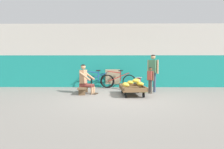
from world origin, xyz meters
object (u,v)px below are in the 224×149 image
at_px(plastic_crate, 139,88).
at_px(customer_child, 150,77).
at_px(vendor_seated, 85,79).
at_px(shopping_bag, 143,90).
at_px(weighing_scale, 139,81).
at_px(low_bench, 83,88).
at_px(bicycle_near_left, 96,80).
at_px(banana_cart, 132,89).
at_px(bicycle_far_left, 118,81).
at_px(sign_board, 113,78).
at_px(customer_adult, 153,69).

bearing_deg(plastic_crate, customer_child, -57.58).
relative_size(vendor_seated, shopping_bag, 4.75).
xyz_separation_m(vendor_seated, shopping_bag, (2.29, 0.30, -0.45)).
distance_m(plastic_crate, weighing_scale, 0.30).
height_order(low_bench, plastic_crate, plastic_crate).
relative_size(bicycle_near_left, shopping_bag, 6.92).
relative_size(banana_cart, bicycle_near_left, 0.90).
bearing_deg(bicycle_far_left, weighing_scale, -50.32).
xyz_separation_m(low_bench, weighing_scale, (2.23, 0.64, 0.25)).
bearing_deg(vendor_seated, shopping_bag, 7.54).
bearing_deg(sign_board, plastic_crate, -49.53).
bearing_deg(bicycle_far_left, shopping_bag, -54.54).
distance_m(vendor_seated, plastic_crate, 2.29).
relative_size(low_bench, bicycle_far_left, 0.66).
height_order(banana_cart, bicycle_near_left, bicycle_near_left).
bearing_deg(customer_adult, weighing_scale, 160.63).
xyz_separation_m(plastic_crate, customer_child, (0.38, -0.60, 0.48)).
xyz_separation_m(bicycle_far_left, customer_adult, (1.38, -1.19, 0.60)).
relative_size(bicycle_far_left, customer_adult, 1.08).
distance_m(banana_cart, customer_adult, 1.41).
relative_size(plastic_crate, weighing_scale, 1.20).
distance_m(low_bench, vendor_seated, 0.38).
bearing_deg(weighing_scale, shopping_bag, -68.71).
xyz_separation_m(weighing_scale, bicycle_far_left, (-0.83, 1.00, -0.10)).
xyz_separation_m(vendor_seated, customer_child, (2.53, 0.07, 0.07)).
bearing_deg(low_bench, plastic_crate, 16.06).
bearing_deg(vendor_seated, customer_child, 1.57).
bearing_deg(weighing_scale, banana_cart, -110.14).
bearing_deg(weighing_scale, vendor_seated, -162.78).
relative_size(vendor_seated, sign_board, 1.29).
xyz_separation_m(banana_cart, bicycle_far_left, (-0.46, 1.99, 0.11)).
bearing_deg(shopping_bag, bicycle_near_left, 144.16).
xyz_separation_m(low_bench, customer_adult, (2.79, 0.45, 0.75)).
height_order(low_bench, shopping_bag, low_bench).
height_order(vendor_seated, weighing_scale, vendor_seated).
bearing_deg(sign_board, customer_adult, -41.90).
bearing_deg(shopping_bag, sign_board, 126.91).
bearing_deg(weighing_scale, customer_adult, -19.37).
height_order(customer_adult, customer_child, customer_adult).
distance_m(customer_adult, customer_child, 0.54).
bearing_deg(banana_cart, vendor_seated, 169.52).
bearing_deg(customer_adult, low_bench, -170.92).
relative_size(weighing_scale, bicycle_far_left, 0.18).
height_order(low_bench, sign_board, sign_board).
distance_m(banana_cart, plastic_crate, 1.07).
bearing_deg(bicycle_near_left, vendor_seated, -98.19).
xyz_separation_m(customer_adult, customer_child, (-0.18, -0.40, -0.32)).
distance_m(bicycle_far_left, shopping_bag, 1.69).
bearing_deg(bicycle_far_left, sign_board, 132.92).
relative_size(bicycle_near_left, customer_adult, 1.09).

